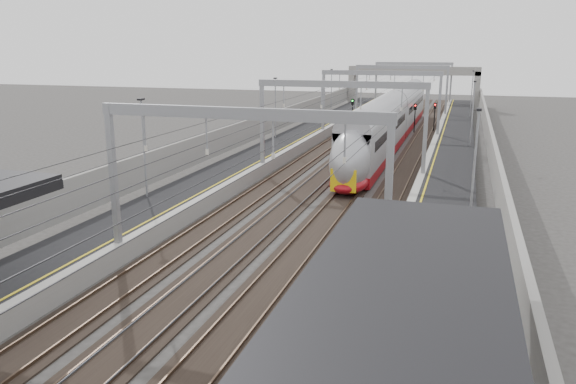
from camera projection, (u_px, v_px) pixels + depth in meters
The scene contains 11 objects.
platform_left at pixel (256, 161), 48.49m from camera, with size 4.00×120.00×1.00m, color black.
platform_right at pixel (448, 173), 43.83m from camera, with size 4.00×120.00×1.00m, color black.
tracks at pixel (347, 172), 46.27m from camera, with size 11.40×140.00×0.20m.
overhead_line at pixel (363, 91), 50.86m from camera, with size 13.00×140.00×6.60m.
overbridge at pixel (413, 76), 95.76m from camera, with size 22.00×2.20×6.90m.
wall_left at pixel (222, 146), 49.14m from camera, with size 0.30×120.00×3.20m, color gray.
wall_right at pixel (492, 161), 42.63m from camera, with size 0.30×120.00×3.20m, color gray.
train at pixel (390, 124), 59.25m from camera, with size 2.80×51.02×4.42m.
signal_green at pixel (352, 107), 73.50m from camera, with size 0.32×0.32×3.48m.
signal_red_near at pixel (415, 113), 67.48m from camera, with size 0.32×0.32×3.48m.
signal_red_far at pixel (435, 112), 68.53m from camera, with size 0.32×0.32×3.48m.
Camera 1 is at (8.94, 0.40, 9.99)m, focal length 35.00 mm.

